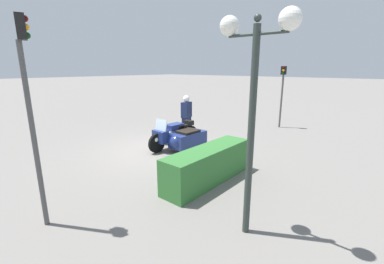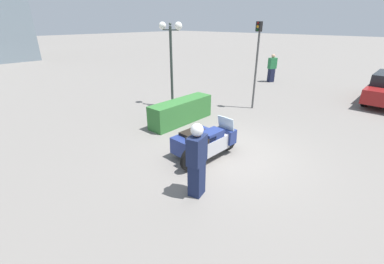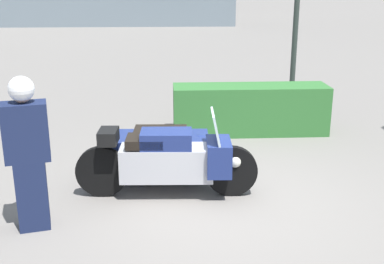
{
  "view_description": "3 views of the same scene",
  "coord_description": "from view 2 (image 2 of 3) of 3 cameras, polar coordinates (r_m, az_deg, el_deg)",
  "views": [
    {
      "loc": [
        6.08,
        6.83,
        2.95
      ],
      "look_at": [
        -1.09,
        0.69,
        0.58
      ],
      "focal_mm": 24.0,
      "sensor_mm": 36.0,
      "label": 1
    },
    {
      "loc": [
        -5.99,
        -3.87,
        3.8
      ],
      "look_at": [
        -0.45,
        1.14,
        0.56
      ],
      "focal_mm": 24.0,
      "sensor_mm": 36.0,
      "label": 2
    },
    {
      "loc": [
        -0.59,
        -5.77,
        2.76
      ],
      "look_at": [
        -0.22,
        1.05,
        0.64
      ],
      "focal_mm": 45.0,
      "sensor_mm": 36.0,
      "label": 3
    }
  ],
  "objects": [
    {
      "name": "ground_plane",
      "position": [
        8.08,
        8.19,
        -4.89
      ],
      "size": [
        160.0,
        160.0,
        0.0
      ],
      "primitive_type": "plane",
      "color": "slate"
    },
    {
      "name": "police_motorcycle",
      "position": [
        7.75,
        2.66,
        -2.0
      ],
      "size": [
        2.44,
        1.29,
        1.17
      ],
      "rotation": [
        0.0,
        0.0,
        -0.04
      ],
      "color": "black",
      "rests_on": "ground"
    },
    {
      "name": "officer_rider",
      "position": [
        5.8,
        1.08,
        -5.97
      ],
      "size": [
        0.55,
        0.41,
        1.8
      ],
      "rotation": [
        0.0,
        0.0,
        -1.33
      ],
      "color": "#192347",
      "rests_on": "ground"
    },
    {
      "name": "hedge_bush_curbside",
      "position": [
        10.36,
        -2.4,
        4.6
      ],
      "size": [
        2.91,
        0.74,
        0.92
      ],
      "primitive_type": "cube",
      "color": "#337033",
      "rests_on": "ground"
    },
    {
      "name": "twin_lamp_post",
      "position": [
        12.05,
        -4.76,
        18.94
      ],
      "size": [
        0.33,
        1.32,
        3.78
      ],
      "color": "#2D3833",
      "rests_on": "ground"
    },
    {
      "name": "traffic_light_near",
      "position": [
        12.05,
        14.22,
        16.37
      ],
      "size": [
        0.23,
        0.29,
        3.8
      ],
      "rotation": [
        0.0,
        0.0,
        2.85
      ],
      "color": "#4C4C4C",
      "rests_on": "ground"
    },
    {
      "name": "pedestrian_bystander",
      "position": [
        18.45,
        17.33,
        13.39
      ],
      "size": [
        0.6,
        0.5,
        1.82
      ],
      "rotation": [
        0.0,
        0.0,
        -2.02
      ],
      "color": "#191E38",
      "rests_on": "ground"
    }
  ]
}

